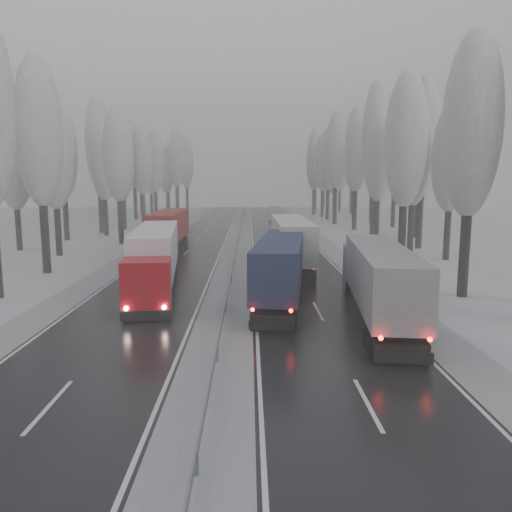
{
  "coord_description": "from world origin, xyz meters",
  "views": [
    {
      "loc": [
        1.34,
        -15.58,
        7.31
      ],
      "look_at": [
        1.8,
        18.75,
        2.2
      ],
      "focal_mm": 35.0,
      "sensor_mm": 36.0,
      "label": 1
    }
  ],
  "objects_px": {
    "truck_blue_box": "(282,263)",
    "truck_cream_box": "(290,240)",
    "truck_grey_tarp": "(377,276)",
    "truck_red_white": "(155,255)",
    "truck_red_red": "(167,230)",
    "box_truck_distant": "(274,213)"
  },
  "relations": [
    {
      "from": "truck_red_white",
      "to": "truck_red_red",
      "type": "bearing_deg",
      "value": 90.04
    },
    {
      "from": "box_truck_distant",
      "to": "truck_blue_box",
      "type": "bearing_deg",
      "value": -90.1
    },
    {
      "from": "truck_cream_box",
      "to": "box_truck_distant",
      "type": "bearing_deg",
      "value": 88.5
    },
    {
      "from": "truck_grey_tarp",
      "to": "box_truck_distant",
      "type": "distance_m",
      "value": 70.53
    },
    {
      "from": "box_truck_distant",
      "to": "truck_red_white",
      "type": "bearing_deg",
      "value": -97.63
    },
    {
      "from": "truck_red_red",
      "to": "truck_red_white",
      "type": "bearing_deg",
      "value": -83.74
    },
    {
      "from": "box_truck_distant",
      "to": "truck_cream_box",
      "type": "bearing_deg",
      "value": -89.09
    },
    {
      "from": "truck_red_white",
      "to": "truck_red_red",
      "type": "distance_m",
      "value": 17.54
    },
    {
      "from": "truck_cream_box",
      "to": "box_truck_distant",
      "type": "xyz_separation_m",
      "value": [
        1.36,
        54.94,
        -1.07
      ]
    },
    {
      "from": "truck_red_white",
      "to": "truck_red_red",
      "type": "relative_size",
      "value": 0.98
    },
    {
      "from": "truck_grey_tarp",
      "to": "truck_red_white",
      "type": "distance_m",
      "value": 14.93
    },
    {
      "from": "box_truck_distant",
      "to": "truck_red_red",
      "type": "bearing_deg",
      "value": -103.66
    },
    {
      "from": "truck_grey_tarp",
      "to": "truck_blue_box",
      "type": "relative_size",
      "value": 1.02
    },
    {
      "from": "truck_cream_box",
      "to": "truck_red_red",
      "type": "distance_m",
      "value": 14.8
    },
    {
      "from": "truck_grey_tarp",
      "to": "truck_cream_box",
      "type": "height_order",
      "value": "truck_cream_box"
    },
    {
      "from": "truck_blue_box",
      "to": "truck_cream_box",
      "type": "height_order",
      "value": "truck_cream_box"
    },
    {
      "from": "truck_blue_box",
      "to": "truck_cream_box",
      "type": "xyz_separation_m",
      "value": [
        1.44,
        11.1,
        0.2
      ]
    },
    {
      "from": "truck_red_white",
      "to": "truck_grey_tarp",
      "type": "bearing_deg",
      "value": -34.7
    },
    {
      "from": "truck_blue_box",
      "to": "truck_red_white",
      "type": "bearing_deg",
      "value": 170.1
    },
    {
      "from": "truck_grey_tarp",
      "to": "truck_red_red",
      "type": "relative_size",
      "value": 0.94
    },
    {
      "from": "truck_blue_box",
      "to": "truck_cream_box",
      "type": "bearing_deg",
      "value": 89.82
    },
    {
      "from": "truck_grey_tarp",
      "to": "truck_cream_box",
      "type": "bearing_deg",
      "value": 108.59
    }
  ]
}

